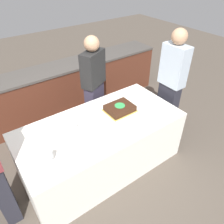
% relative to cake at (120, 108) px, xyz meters
% --- Properties ---
extents(ground_plane, '(14.00, 14.00, 0.00)m').
position_rel_cake_xyz_m(ground_plane, '(-0.37, -0.08, -0.81)').
color(ground_plane, brown).
extents(back_counter, '(4.40, 0.58, 0.92)m').
position_rel_cake_xyz_m(back_counter, '(-0.37, 1.52, -0.35)').
color(back_counter, '#5B2D1E').
rests_on(back_counter, ground_plane).
extents(dining_table, '(2.14, 1.04, 0.77)m').
position_rel_cake_xyz_m(dining_table, '(-0.37, -0.08, -0.43)').
color(dining_table, white).
rests_on(dining_table, ground_plane).
extents(cake, '(0.40, 0.33, 0.09)m').
position_rel_cake_xyz_m(cake, '(0.00, 0.00, 0.00)').
color(cake, gold).
rests_on(cake, dining_table).
extents(plate_stack, '(0.20, 0.20, 0.09)m').
position_rel_cake_xyz_m(plate_stack, '(-0.74, 0.05, 0.00)').
color(plate_stack, white).
rests_on(plate_stack, dining_table).
extents(wine_glass, '(0.07, 0.07, 0.17)m').
position_rel_cake_xyz_m(wine_glass, '(-1.13, -0.31, 0.07)').
color(wine_glass, white).
rests_on(wine_glass, dining_table).
extents(side_plate_near_cake, '(0.18, 0.18, 0.00)m').
position_rel_cake_xyz_m(side_plate_near_cake, '(-0.02, 0.31, -0.04)').
color(side_plate_near_cake, white).
rests_on(side_plate_near_cake, dining_table).
extents(utensil_pile, '(0.17, 0.08, 0.02)m').
position_rel_cake_xyz_m(utensil_pile, '(-0.39, -0.50, -0.03)').
color(utensil_pile, white).
rests_on(utensil_pile, dining_table).
extents(person_cutting_cake, '(0.46, 0.36, 1.64)m').
position_rel_cake_xyz_m(person_cutting_cake, '(0.00, 0.66, 0.04)').
color(person_cutting_cake, '#383347').
rests_on(person_cutting_cake, ground_plane).
extents(person_seated_right, '(0.22, 0.38, 1.75)m').
position_rel_cake_xyz_m(person_seated_right, '(0.92, -0.08, 0.10)').
color(person_seated_right, '#282833').
rests_on(person_seated_right, ground_plane).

